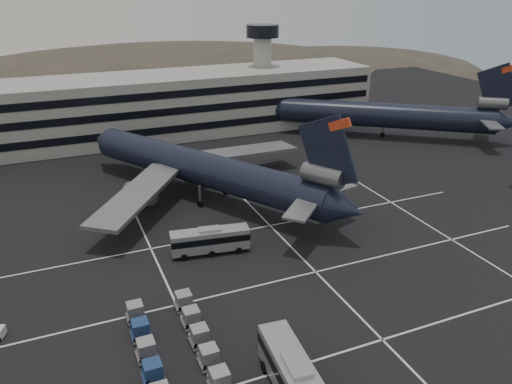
% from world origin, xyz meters
% --- Properties ---
extents(ground, '(260.00, 260.00, 0.00)m').
position_xyz_m(ground, '(0.00, 0.00, 0.00)').
color(ground, black).
rests_on(ground, ground).
extents(lane_markings, '(90.00, 55.62, 0.01)m').
position_xyz_m(lane_markings, '(0.95, 0.72, 0.01)').
color(lane_markings, silver).
rests_on(lane_markings, ground).
extents(terminal, '(125.00, 26.00, 24.00)m').
position_xyz_m(terminal, '(-2.95, 71.14, 6.93)').
color(terminal, gray).
rests_on(terminal, ground).
extents(hills, '(352.00, 180.00, 44.00)m').
position_xyz_m(hills, '(17.99, 170.00, -12.07)').
color(hills, '#38332B').
rests_on(hills, ground).
extents(trijet_main, '(41.77, 52.29, 18.08)m').
position_xyz_m(trijet_main, '(6.33, 31.49, 5.25)').
color(trijet_main, black).
rests_on(trijet_main, ground).
extents(trijet_far, '(49.29, 39.78, 18.08)m').
position_xyz_m(trijet_far, '(55.91, 48.96, 5.43)').
color(trijet_far, black).
rests_on(trijet_far, ground).
extents(bus_near, '(3.96, 12.60, 4.38)m').
position_xyz_m(bus_near, '(0.03, -13.82, 2.40)').
color(bus_near, '#93969A').
rests_on(bus_near, ground).
extents(bus_far, '(10.81, 3.98, 3.73)m').
position_xyz_m(bus_far, '(1.24, 13.77, 2.04)').
color(bus_far, '#93969A').
rests_on(bus_far, ground).
extents(uld_cluster, '(7.64, 15.36, 1.99)m').
position_xyz_m(uld_cluster, '(-8.12, -3.26, 0.97)').
color(uld_cluster, '#2D2D30').
rests_on(uld_cluster, ground).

